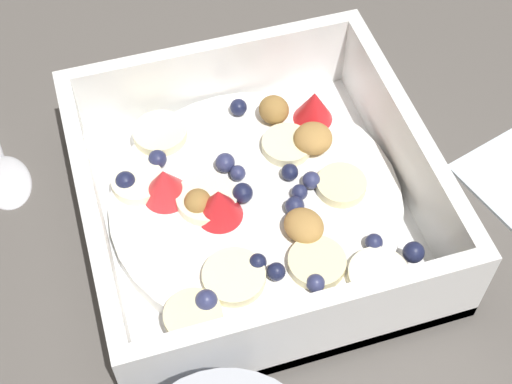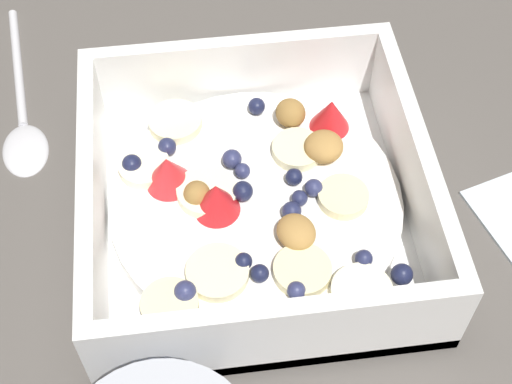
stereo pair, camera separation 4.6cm
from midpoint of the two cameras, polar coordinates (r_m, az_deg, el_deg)
ground_plane at (r=0.50m, az=4.61°, el=-0.23°), size 2.40×2.40×0.00m
fruit_bowl at (r=0.47m, az=2.76°, el=-0.87°), size 0.21×0.21×0.06m
spoon at (r=0.55m, az=-15.13°, el=5.22°), size 0.04×0.17×0.01m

